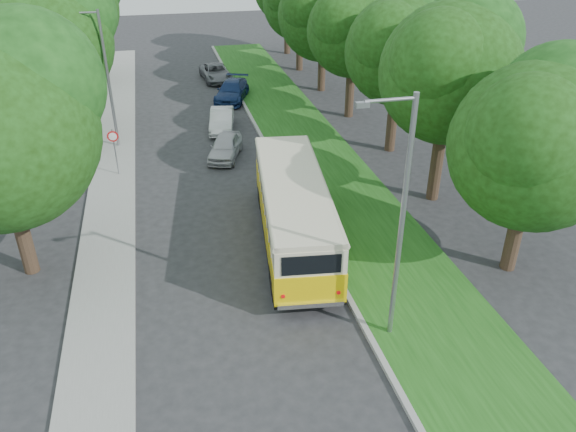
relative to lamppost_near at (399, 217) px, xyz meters
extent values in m
plane|color=#29292C|center=(-4.21, 2.50, -4.37)|extent=(120.00, 120.00, 0.00)
cube|color=gray|center=(-0.61, 7.50, -4.29)|extent=(0.20, 70.00, 0.15)
cube|color=#1C4D14|center=(1.74, 7.50, -4.30)|extent=(4.50, 70.00, 0.13)
cube|color=gray|center=(-9.01, 7.50, -4.31)|extent=(2.20, 70.00, 0.12)
cylinder|color=#332319|center=(5.95, 2.50, -2.70)|extent=(0.56, 0.56, 3.35)
sphere|color=#19390C|center=(5.95, 2.50, 0.58)|extent=(5.85, 5.85, 5.85)
sphere|color=#19390C|center=(6.97, 3.08, 1.75)|extent=(4.38, 4.38, 4.38)
sphere|color=#19390C|center=(5.07, 1.77, 1.32)|extent=(4.09, 4.09, 4.09)
cylinder|color=#332319|center=(5.75, 8.50, -2.24)|extent=(0.56, 0.56, 4.26)
sphere|color=#19390C|center=(5.75, 8.50, 1.54)|extent=(5.98, 5.98, 5.98)
sphere|color=#19390C|center=(6.80, 9.10, 2.73)|extent=(4.49, 4.49, 4.49)
sphere|color=#19390C|center=(4.86, 7.75, 2.29)|extent=(4.19, 4.19, 4.19)
cylinder|color=#332319|center=(6.08, 14.50, -2.39)|extent=(0.56, 0.56, 3.95)
sphere|color=#19390C|center=(6.08, 14.50, 1.13)|extent=(5.61, 5.61, 5.61)
sphere|color=#19390C|center=(7.06, 15.06, 2.25)|extent=(4.21, 4.21, 4.21)
sphere|color=#19390C|center=(5.24, 13.80, 1.83)|extent=(3.92, 3.92, 3.92)
cylinder|color=#332319|center=(5.69, 20.50, -2.44)|extent=(0.56, 0.56, 3.86)
sphere|color=#19390C|center=(5.69, 20.50, 1.05)|extent=(5.64, 5.64, 5.64)
sphere|color=#19390C|center=(6.68, 21.06, 2.17)|extent=(4.23, 4.23, 4.23)
sphere|color=#19390C|center=(4.85, 19.80, 1.75)|extent=(3.95, 3.95, 3.95)
cylinder|color=#332319|center=(5.59, 26.50, -2.58)|extent=(0.56, 0.56, 3.58)
sphere|color=#19390C|center=(5.59, 26.50, 0.96)|extent=(6.36, 6.36, 6.36)
sphere|color=#19390C|center=(4.64, 25.71, 1.75)|extent=(4.45, 4.45, 4.45)
cylinder|color=#332319|center=(5.46, 32.50, -2.53)|extent=(0.56, 0.56, 3.68)
sphere|color=#19390C|center=(5.46, 32.50, 0.94)|extent=(5.91, 5.91, 5.91)
cylinder|color=#332319|center=(5.84, 38.50, -2.34)|extent=(0.56, 0.56, 4.05)
cylinder|color=#332319|center=(-11.71, 6.50, -2.53)|extent=(0.56, 0.56, 3.68)
sphere|color=#19390C|center=(-10.52, 7.18, 2.54)|extent=(5.10, 5.10, 5.10)
cylinder|color=#332319|center=(-11.71, 20.50, -2.53)|extent=(0.56, 0.56, 3.68)
sphere|color=#19390C|center=(-11.71, 20.50, 1.18)|extent=(6.80, 6.80, 6.80)
sphere|color=#19390C|center=(-10.52, 21.18, 2.54)|extent=(5.10, 5.10, 5.10)
sphere|color=#19390C|center=(-12.73, 19.65, 2.03)|extent=(4.76, 4.76, 4.76)
cylinder|color=#332319|center=(-11.71, 32.50, -2.53)|extent=(0.56, 0.56, 3.68)
sphere|color=#19390C|center=(-11.71, 32.50, 1.18)|extent=(6.80, 6.80, 6.80)
cylinder|color=gray|center=(0.09, 0.00, -0.37)|extent=(0.16, 0.16, 8.00)
cylinder|color=gray|center=(-0.61, 0.00, 3.48)|extent=(1.40, 0.10, 0.10)
cube|color=gray|center=(-1.36, 0.00, 3.41)|extent=(0.35, 0.16, 0.14)
cylinder|color=gray|center=(-8.81, 18.50, -0.62)|extent=(0.16, 0.16, 7.50)
cylinder|color=gray|center=(-9.51, 18.50, 2.98)|extent=(1.40, 0.10, 0.10)
cube|color=gray|center=(-10.26, 18.50, 2.91)|extent=(0.35, 0.16, 0.14)
cylinder|color=gray|center=(-8.71, 14.50, -3.12)|extent=(0.06, 0.06, 2.50)
cone|color=red|center=(-8.71, 14.46, -2.22)|extent=(0.56, 0.02, 0.56)
cone|color=white|center=(-8.71, 14.44, -2.22)|extent=(0.40, 0.02, 0.40)
imported|color=#BABABF|center=(-3.05, 15.63, -3.75)|extent=(2.57, 3.91, 1.24)
imported|color=silver|center=(-2.68, 19.91, -3.74)|extent=(2.01, 4.02, 1.27)
imported|color=navy|center=(-1.21, 25.61, -3.70)|extent=(3.33, 4.99, 1.34)
imported|color=slate|center=(-1.69, 30.95, -3.76)|extent=(2.36, 4.53, 1.22)
camera|label=1|loc=(-6.35, -12.84, 7.84)|focal=35.00mm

